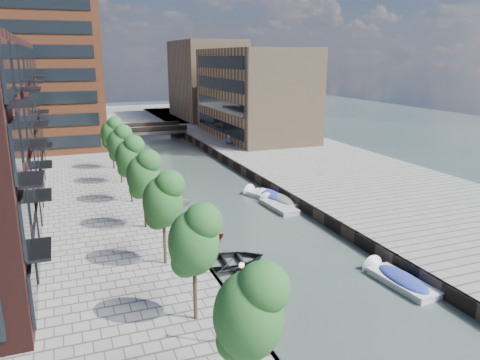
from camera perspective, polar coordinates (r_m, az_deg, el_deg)
water at (r=53.10m, az=-5.15°, el=-0.25°), size 300.00×300.00×0.00m
quay_right at (r=59.24m, az=9.87°, el=1.67°), size 20.00×140.00×1.00m
quay_wall_left at (r=51.69m, az=-11.67°, el=-0.35°), size 0.25×140.00×1.00m
quay_wall_right at (r=54.90m, az=0.96°, el=0.85°), size 0.25×140.00×1.00m
far_closure at (r=111.03m, az=-13.89°, el=7.53°), size 80.00×40.00×1.00m
tower at (r=74.44m, az=-24.38°, el=15.29°), size 18.00×18.00×30.00m
tan_block_near at (r=77.60m, az=1.66°, el=10.56°), size 12.00×25.00×14.00m
tan_block_far at (r=101.97m, az=-4.12°, el=12.11°), size 12.00×20.00×16.00m
bridge at (r=83.46m, az=-11.34°, el=6.01°), size 13.00×6.00×1.30m
tree_0 at (r=16.71m, az=1.06°, el=-15.51°), size 2.50×2.50×5.95m
tree_1 at (r=22.70m, az=-5.68°, el=-7.09°), size 2.50×2.50×5.95m
tree_2 at (r=29.14m, az=-9.40°, el=-2.23°), size 2.50×2.50×5.95m
tree_3 at (r=35.79m, az=-11.74°, el=0.86°), size 2.50×2.50×5.95m
tree_4 at (r=42.55m, az=-13.34°, el=2.97°), size 2.50×2.50×5.95m
tree_5 at (r=49.38m, az=-14.51°, el=4.50°), size 2.50×2.50×5.95m
tree_6 at (r=56.25m, az=-15.39°, el=5.65°), size 2.50×2.50×5.95m
lamp_0 at (r=21.25m, az=0.19°, el=-13.97°), size 0.24×0.24×4.12m
lamp_1 at (r=35.53m, az=-9.25°, el=-2.12°), size 0.24×0.24×4.12m
lamp_2 at (r=50.85m, az=-13.07°, el=2.82°), size 0.24×0.24×4.12m
sloop_0 at (r=30.34m, az=0.35°, el=-12.13°), size 5.04×3.98×0.94m
sloop_1 at (r=32.48m, az=-1.25°, el=-10.23°), size 5.16×3.80×1.04m
sloop_2 at (r=35.50m, az=-4.73°, el=-8.02°), size 5.66×4.93×0.98m
sloop_3 at (r=44.53m, az=-9.01°, el=-3.36°), size 5.40×4.05×1.06m
sloop_4 at (r=38.45m, az=-6.88°, el=-6.25°), size 4.96×4.00×0.91m
motorboat_0 at (r=31.56m, az=18.58°, el=-11.42°), size 2.18×5.26×1.71m
motorboat_2 at (r=44.30m, az=4.41°, el=-3.18°), size 2.02×5.05×1.65m
motorboat_3 at (r=47.02m, az=3.25°, el=-1.93°), size 3.90×5.64×1.79m
motorboat_4 at (r=45.78m, az=4.69°, el=-2.44°), size 3.42×5.35×1.69m
car at (r=72.01m, az=-1.07°, el=5.20°), size 2.87×4.57×1.45m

